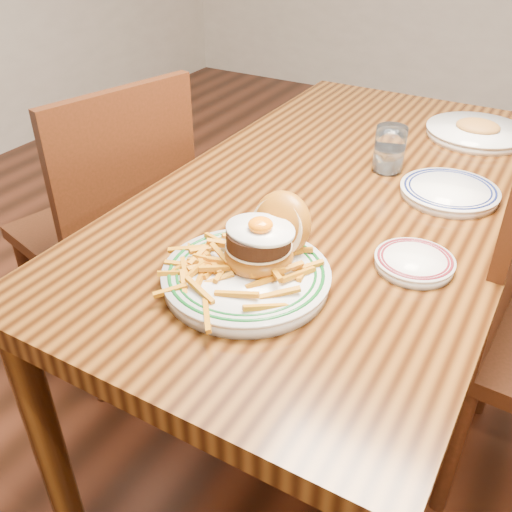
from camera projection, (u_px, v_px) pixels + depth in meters
The scene contains 8 objects.
floor at pixel (324, 396), 1.84m from camera, with size 6.00×6.00×0.00m, color black.
table at pixel (341, 218), 1.48m from camera, with size 0.85×1.60×0.75m.
chair_left at pixel (112, 225), 1.74m from camera, with size 0.55×0.55×0.96m.
main_plate at pixel (252, 262), 1.08m from camera, with size 0.32×0.33×0.15m.
side_plate at pixel (414, 261), 1.13m from camera, with size 0.16×0.16×0.02m.
rear_plate at pixel (449, 191), 1.38m from camera, with size 0.23×0.23×0.03m.
water_glass at pixel (389, 152), 1.48m from camera, with size 0.08×0.08×0.12m.
far_plate at pixel (477, 132), 1.69m from camera, with size 0.29×0.29×0.05m.
Camera 1 is at (0.45, -1.22, 1.40)m, focal length 40.00 mm.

